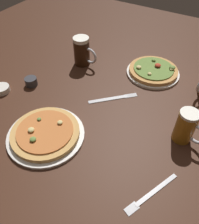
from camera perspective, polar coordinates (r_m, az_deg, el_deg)
The scene contains 9 objects.
ground_plane at distance 0.98m, azimuth 0.00°, elevation -1.44°, with size 2.40×2.40×0.03m, color #3D2114.
pizza_plate_near at distance 0.90m, azimuth -13.25°, elevation -5.21°, with size 0.30×0.30×0.05m.
pizza_plate_far at distance 1.21m, azimuth 13.19°, elevation 9.89°, with size 0.27×0.27×0.05m.
beer_mug_dark at distance 1.23m, azimuth -4.29°, elevation 14.76°, with size 0.14×0.08×0.15m.
beer_mug_amber at distance 0.89m, azimuth 20.78°, elevation -3.52°, with size 0.12×0.07×0.14m.
ramekin_sauce at distance 1.15m, azimuth -16.63°, elevation 7.25°, with size 0.06×0.06×0.04m, color #333338.
ramekin_butter at distance 1.16m, azimuth -23.15°, elevation 5.25°, with size 0.07×0.07×0.03m, color silver.
fork_left at distance 0.78m, azimuth 12.63°, elevation -19.20°, with size 0.10×0.20×0.01m.
knife_right at distance 1.04m, azimuth 3.48°, elevation 3.48°, with size 0.18×0.17×0.01m.
Camera 1 is at (0.34, -0.57, 0.70)m, focal length 36.81 mm.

